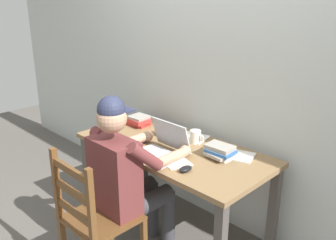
% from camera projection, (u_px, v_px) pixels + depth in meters
% --- Properties ---
extents(ground_plane, '(8.00, 8.00, 0.00)m').
position_uv_depth(ground_plane, '(172.00, 231.00, 2.99)').
color(ground_plane, '#56514C').
extents(back_wall, '(6.00, 0.04, 2.60)m').
position_uv_depth(back_wall, '(213.00, 63.00, 2.85)').
color(back_wall, beige).
rests_on(back_wall, ground).
extents(desk, '(1.48, 0.71, 0.74)m').
position_uv_depth(desk, '(173.00, 158.00, 2.78)').
color(desk, olive).
rests_on(desk, ground).
extents(seated_person, '(0.50, 0.60, 1.23)m').
position_uv_depth(seated_person, '(128.00, 173.00, 2.48)').
color(seated_person, brown).
rests_on(seated_person, ground).
extents(wooden_chair, '(0.42, 0.42, 0.93)m').
position_uv_depth(wooden_chair, '(94.00, 219.00, 2.36)').
color(wooden_chair, brown).
rests_on(wooden_chair, ground).
extents(laptop, '(0.33, 0.30, 0.23)m').
position_uv_depth(laptop, '(162.00, 147.00, 2.60)').
color(laptop, '#ADAFB2').
rests_on(laptop, desk).
extents(computer_mouse, '(0.06, 0.10, 0.03)m').
position_uv_depth(computer_mouse, '(186.00, 169.00, 2.36)').
color(computer_mouse, black).
rests_on(computer_mouse, desk).
extents(coffee_mug_white, '(0.12, 0.08, 0.10)m').
position_uv_depth(coffee_mug_white, '(196.00, 137.00, 2.80)').
color(coffee_mug_white, silver).
rests_on(coffee_mug_white, desk).
extents(coffee_mug_dark, '(0.12, 0.09, 0.09)m').
position_uv_depth(coffee_mug_dark, '(163.00, 131.00, 2.93)').
color(coffee_mug_dark, black).
rests_on(coffee_mug_dark, desk).
extents(book_stack_main, '(0.21, 0.17, 0.09)m').
position_uv_depth(book_stack_main, '(220.00, 151.00, 2.55)').
color(book_stack_main, white).
rests_on(book_stack_main, desk).
extents(book_stack_side, '(0.22, 0.16, 0.08)m').
position_uv_depth(book_stack_side, '(138.00, 121.00, 3.16)').
color(book_stack_side, '#BC332D').
rests_on(book_stack_side, desk).
extents(paper_pile_near_laptop, '(0.30, 0.25, 0.01)m').
position_uv_depth(paper_pile_near_laptop, '(190.00, 137.00, 2.91)').
color(paper_pile_near_laptop, white).
rests_on(paper_pile_near_laptop, desk).
extents(paper_pile_back_corner, '(0.23, 0.22, 0.00)m').
position_uv_depth(paper_pile_back_corner, '(176.00, 162.00, 2.49)').
color(paper_pile_back_corner, silver).
rests_on(paper_pile_back_corner, desk).
extents(paper_pile_side, '(0.25, 0.23, 0.01)m').
position_uv_depth(paper_pile_side, '(239.00, 156.00, 2.58)').
color(paper_pile_side, silver).
rests_on(paper_pile_side, desk).
extents(landscape_photo_print, '(0.14, 0.10, 0.00)m').
position_uv_depth(landscape_photo_print, '(140.00, 140.00, 2.86)').
color(landscape_photo_print, '#7A4293').
rests_on(landscape_photo_print, desk).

